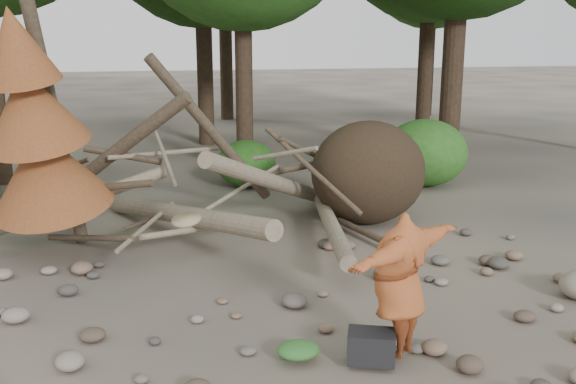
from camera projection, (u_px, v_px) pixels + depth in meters
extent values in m
plane|color=#514C44|center=(283.00, 334.00, 7.79)|extent=(120.00, 120.00, 0.00)
ellipsoid|color=#332619|center=(368.00, 173.00, 12.18)|extent=(2.20, 1.87, 1.98)
cylinder|color=gray|center=(180.00, 215.00, 10.95)|extent=(2.61, 5.11, 1.08)
cylinder|color=gray|center=(277.00, 183.00, 11.72)|extent=(3.18, 3.71, 1.90)
cylinder|color=brown|center=(106.00, 159.00, 11.34)|extent=(3.08, 1.91, 2.49)
cylinder|color=gray|center=(329.00, 220.00, 11.36)|extent=(1.13, 4.98, 0.43)
cylinder|color=brown|center=(212.00, 131.00, 11.84)|extent=(2.39, 1.03, 2.89)
cylinder|color=gray|center=(58.00, 208.00, 10.77)|extent=(3.71, 0.86, 1.20)
cylinder|color=#4C3F30|center=(89.00, 238.00, 10.50)|extent=(1.52, 1.70, 0.49)
cylinder|color=gray|center=(243.00, 188.00, 11.81)|extent=(1.57, 0.85, 0.69)
cylinder|color=#4C3F30|center=(319.00, 158.00, 12.53)|extent=(1.92, 1.25, 1.10)
cylinder|color=gray|center=(164.00, 155.00, 11.15)|extent=(0.37, 1.42, 0.85)
cylinder|color=#4C3F30|center=(367.00, 233.00, 11.25)|extent=(0.79, 2.54, 0.12)
cylinder|color=gray|center=(195.00, 230.00, 10.45)|extent=(1.78, 1.11, 0.29)
cylinder|color=#4C3F30|center=(55.00, 121.00, 10.24)|extent=(0.67, 1.13, 4.35)
cone|color=brown|center=(46.00, 168.00, 10.08)|extent=(2.06, 2.13, 1.86)
cone|color=brown|center=(31.00, 106.00, 9.62)|extent=(1.71, 1.78, 1.65)
cone|color=brown|center=(16.00, 45.00, 9.21)|extent=(1.23, 1.30, 1.41)
cylinder|color=#38281C|center=(243.00, 33.00, 15.86)|extent=(0.44, 0.44, 7.14)
cylinder|color=#38281C|center=(203.00, 11.00, 20.33)|extent=(0.52, 0.52, 8.54)
cylinder|color=#38281C|center=(428.00, 19.00, 21.60)|extent=(0.50, 0.50, 8.12)
cylinder|color=#38281C|center=(225.00, 14.00, 26.59)|extent=(0.54, 0.54, 8.75)
cylinder|color=#38281C|center=(431.00, 26.00, 28.15)|extent=(0.46, 0.46, 7.84)
ellipsoid|color=#275A1A|center=(246.00, 164.00, 15.21)|extent=(1.40, 1.40, 1.12)
ellipsoid|color=#306B21|center=(425.00, 153.00, 15.29)|extent=(2.00, 2.00, 1.60)
imported|color=#A74F25|center=(400.00, 285.00, 6.97)|extent=(1.96, 1.61, 1.64)
cylinder|color=#917B5C|center=(186.00, 220.00, 6.37)|extent=(0.31, 0.31, 0.12)
cube|color=black|center=(371.00, 351.00, 7.01)|extent=(0.60, 0.51, 0.34)
ellipsoid|color=#30692A|center=(298.00, 354.00, 7.12)|extent=(0.48, 0.40, 0.18)
ellipsoid|color=#BB5C20|center=(304.00, 355.00, 7.16)|extent=(0.31, 0.25, 0.11)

